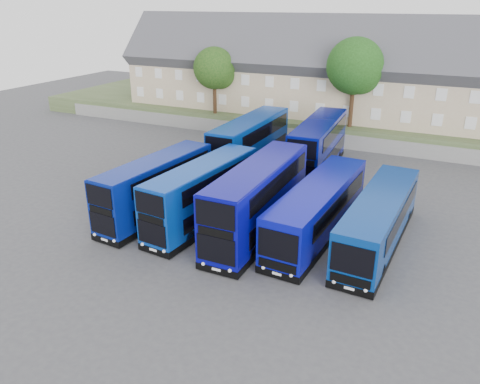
# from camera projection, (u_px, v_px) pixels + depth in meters

# --- Properties ---
(ground) EXTENTS (120.00, 120.00, 0.00)m
(ground) POSITION_uv_depth(u_px,v_px,m) (223.00, 243.00, 30.08)
(ground) COLOR #424247
(ground) RESTS_ON ground
(retaining_wall) EXTENTS (70.00, 0.40, 1.50)m
(retaining_wall) POSITION_uv_depth(u_px,v_px,m) (326.00, 139.00, 49.83)
(retaining_wall) COLOR slate
(retaining_wall) RESTS_ON ground
(earth_bank) EXTENTS (80.00, 20.00, 2.00)m
(earth_bank) POSITION_uv_depth(u_px,v_px,m) (349.00, 117.00, 58.09)
(earth_bank) COLOR #42532F
(earth_bank) RESTS_ON ground
(terrace_row) EXTENTS (60.00, 10.40, 11.20)m
(terrace_row) POSITION_uv_depth(u_px,v_px,m) (372.00, 78.00, 51.42)
(terrace_row) COLOR tan
(terrace_row) RESTS_ON earth_bank
(dd_front_left) EXTENTS (3.34, 10.73, 4.20)m
(dd_front_left) POSITION_uv_depth(u_px,v_px,m) (156.00, 189.00, 33.22)
(dd_front_left) COLOR navy
(dd_front_left) RESTS_ON ground
(dd_front_mid) EXTENTS (3.47, 10.89, 4.26)m
(dd_front_mid) POSITION_uv_depth(u_px,v_px,m) (203.00, 195.00, 32.04)
(dd_front_mid) COLOR #08359C
(dd_front_mid) RESTS_ON ground
(dd_front_right) EXTENTS (2.75, 11.85, 4.70)m
(dd_front_right) POSITION_uv_depth(u_px,v_px,m) (258.00, 201.00, 30.58)
(dd_front_right) COLOR #070789
(dd_front_right) RESTS_ON ground
(dd_rear_left) EXTENTS (2.87, 11.89, 4.71)m
(dd_rear_left) POSITION_uv_depth(u_px,v_px,m) (250.00, 145.00, 42.27)
(dd_rear_left) COLOR navy
(dd_rear_left) RESTS_ON ground
(dd_rear_right) EXTENTS (3.37, 11.89, 4.68)m
(dd_rear_right) POSITION_uv_depth(u_px,v_px,m) (318.00, 147.00, 41.80)
(dd_rear_right) COLOR #060E7D
(dd_rear_right) RESTS_ON ground
(coach_east_a) EXTENTS (3.40, 12.97, 3.51)m
(coach_east_a) POSITION_uv_depth(u_px,v_px,m) (318.00, 210.00, 30.66)
(coach_east_a) COLOR #080CA3
(coach_east_a) RESTS_ON ground
(coach_east_b) EXTENTS (3.17, 12.48, 3.38)m
(coach_east_b) POSITION_uv_depth(u_px,v_px,m) (378.00, 222.00, 29.19)
(coach_east_b) COLOR navy
(coach_east_b) RESTS_ON ground
(tree_west) EXTENTS (4.80, 4.80, 7.65)m
(tree_west) POSITION_uv_depth(u_px,v_px,m) (216.00, 70.00, 53.86)
(tree_west) COLOR #382314
(tree_west) RESTS_ON earth_bank
(tree_mid) EXTENTS (5.76, 5.76, 9.18)m
(tree_mid) POSITION_uv_depth(u_px,v_px,m) (356.00, 68.00, 47.53)
(tree_mid) COLOR #382314
(tree_mid) RESTS_ON earth_bank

